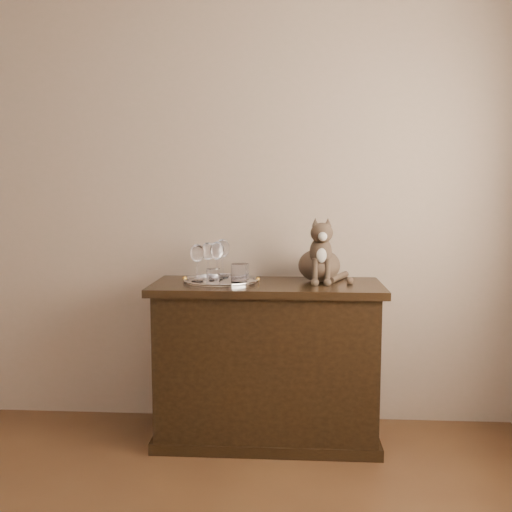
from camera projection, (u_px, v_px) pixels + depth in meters
The scene contains 11 objects.
wall_back at pixel (165, 188), 3.27m from camera, with size 4.00×0.10×2.70m, color tan.
sideboard at pixel (267, 362), 3.03m from camera, with size 1.20×0.50×0.85m, color black, non-canonical shape.
tray at pixel (221, 281), 3.02m from camera, with size 0.40×0.40×0.01m, color silver.
wine_glass_a at pixel (208, 261), 3.07m from camera, with size 0.08×0.08×0.20m, color white, non-canonical shape.
wine_glass_b at pixel (222, 258), 3.12m from camera, with size 0.08×0.08×0.21m, color white, non-canonical shape.
wine_glass_c at pixel (197, 263), 2.98m from camera, with size 0.07×0.07×0.20m, color white, non-canonical shape.
wine_glass_d at pixel (217, 261), 3.05m from camera, with size 0.08×0.08×0.20m, color silver, non-canonical shape.
tumbler_a at pixel (239, 273), 2.96m from camera, with size 0.09×0.09×0.10m, color silver.
tumbler_b at pixel (213, 277), 2.89m from camera, with size 0.07×0.07×0.08m, color white.
tumbler_c at pixel (242, 272), 3.05m from camera, with size 0.08×0.08×0.09m, color white.
cat at pixel (319, 249), 3.03m from camera, with size 0.34×0.32×0.35m, color brown, non-canonical shape.
Camera 1 is at (0.73, -1.00, 1.33)m, focal length 40.00 mm.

